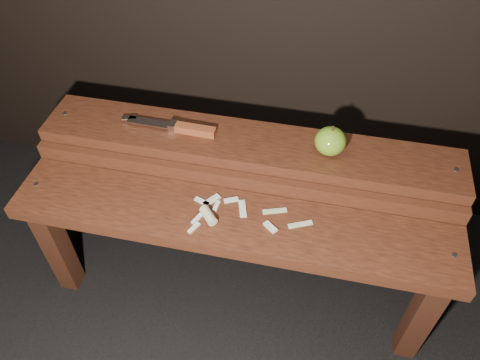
% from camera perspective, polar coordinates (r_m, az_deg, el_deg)
% --- Properties ---
extents(ground, '(60.00, 60.00, 0.00)m').
position_cam_1_polar(ground, '(1.60, -0.47, -12.70)').
color(ground, black).
extents(bench_front_tier, '(1.20, 0.20, 0.42)m').
position_cam_1_polar(bench_front_tier, '(1.28, -1.16, -6.86)').
color(bench_front_tier, '#35180D').
rests_on(bench_front_tier, ground).
extents(bench_rear_tier, '(1.20, 0.21, 0.50)m').
position_cam_1_polar(bench_rear_tier, '(1.38, 0.93, 2.09)').
color(bench_rear_tier, '#35180D').
rests_on(bench_rear_tier, ground).
extents(apple, '(0.09, 0.09, 0.09)m').
position_cam_1_polar(apple, '(1.28, 10.96, 4.67)').
color(apple, olive).
rests_on(apple, bench_rear_tier).
extents(knife, '(0.29, 0.04, 0.03)m').
position_cam_1_polar(knife, '(1.35, -6.93, 6.32)').
color(knife, brown).
rests_on(knife, bench_rear_tier).
extents(apple_scraps, '(0.32, 0.15, 0.03)m').
position_cam_1_polar(apple_scraps, '(1.23, -2.15, -4.09)').
color(apple_scraps, beige).
rests_on(apple_scraps, bench_front_tier).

